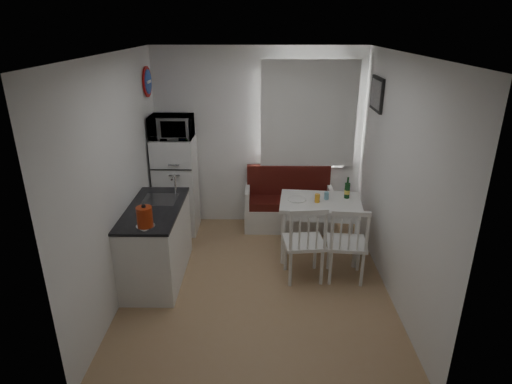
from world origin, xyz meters
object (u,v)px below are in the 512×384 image
at_px(kitchen_counter, 157,242).
at_px(kettle, 145,217).
at_px(dining_table, 320,207).
at_px(microwave, 171,127).
at_px(fridge, 177,185).
at_px(wine_bottle, 347,188).
at_px(chair_right, 349,237).
at_px(bench, 288,208).
at_px(chair_left, 305,236).

distance_m(kitchen_counter, kettle, 0.79).
xyz_separation_m(dining_table, microwave, (-1.98, 0.64, 0.89)).
distance_m(kitchen_counter, dining_table, 2.08).
bearing_deg(fridge, kitchen_counter, -90.90).
xyz_separation_m(kitchen_counter, fridge, (0.02, 1.24, 0.25)).
xyz_separation_m(kettle, wine_bottle, (2.30, 1.19, -0.12)).
relative_size(dining_table, chair_right, 2.10).
distance_m(fridge, microwave, 0.86).
height_order(microwave, wine_bottle, microwave).
height_order(dining_table, kettle, kettle).
xyz_separation_m(chair_right, microwave, (-2.23, 1.31, 0.97)).
height_order(bench, dining_table, bench).
bearing_deg(dining_table, chair_left, -105.13).
distance_m(chair_left, wine_bottle, 1.02).
height_order(kitchen_counter, bench, kitchen_counter).
relative_size(kitchen_counter, fridge, 0.94).
xyz_separation_m(dining_table, kettle, (-1.95, -1.09, 0.35)).
xyz_separation_m(chair_right, fridge, (-2.23, 1.36, 0.11)).
relative_size(dining_table, kettle, 4.15).
relative_size(fridge, wine_bottle, 4.98).
height_order(bench, fridge, fridge).
xyz_separation_m(kitchen_counter, wine_bottle, (2.35, 0.65, 0.45)).
distance_m(bench, microwave, 2.06).
distance_m(kitchen_counter, fridge, 1.27).
distance_m(chair_right, wine_bottle, 0.84).
xyz_separation_m(chair_left, fridge, (-1.73, 1.36, 0.10)).
bearing_deg(wine_bottle, kitchen_counter, -164.43).
bearing_deg(dining_table, kitchen_counter, -159.18).
bearing_deg(kettle, bench, 49.86).
relative_size(chair_left, kettle, 2.01).
bearing_deg(kitchen_counter, bench, 39.49).
bearing_deg(wine_bottle, microwave, 166.92).
bearing_deg(kitchen_counter, microwave, 89.06).
bearing_deg(kettle, fridge, 90.97).
height_order(kitchen_counter, chair_left, kitchen_counter).
xyz_separation_m(dining_table, chair_right, (0.25, -0.67, -0.09)).
distance_m(dining_table, microwave, 2.26).
xyz_separation_m(dining_table, fridge, (-1.98, 0.69, 0.03)).
relative_size(kitchen_counter, microwave, 2.32).
xyz_separation_m(bench, microwave, (-1.62, -0.16, 1.26)).
distance_m(fridge, wine_bottle, 2.41).
xyz_separation_m(kitchen_counter, microwave, (0.02, 1.19, 1.11)).
bearing_deg(microwave, chair_left, -37.20).
bearing_deg(bench, kitchen_counter, -140.51).
xyz_separation_m(microwave, wine_bottle, (2.33, -0.54, -0.66)).
bearing_deg(bench, wine_bottle, -44.89).
bearing_deg(kettle, chair_left, 13.87).
bearing_deg(microwave, kitchen_counter, -90.94).
relative_size(chair_right, fridge, 0.37).
bearing_deg(bench, chair_right, -67.68).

